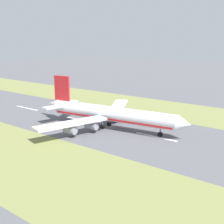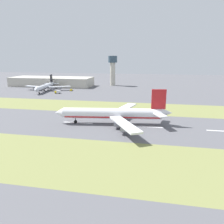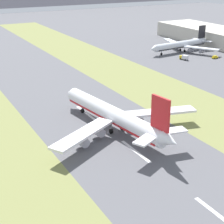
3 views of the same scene
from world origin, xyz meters
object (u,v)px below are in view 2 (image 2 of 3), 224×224
(airplane_main_jet, at_px, (115,114))
(airplane_parked_apron, at_px, (46,87))
(terminal_building, at_px, (52,82))
(control_tower, at_px, (113,67))
(service_truck, at_px, (58,92))
(apron_car, at_px, (71,90))

(airplane_main_jet, xyz_separation_m, airplane_parked_apron, (110.44, 100.37, -0.91))
(terminal_building, relative_size, control_tower, 2.74)
(service_truck, xyz_separation_m, apron_car, (20.65, -7.06, -0.66))
(control_tower, height_order, airplane_parked_apron, control_tower)
(airplane_main_jet, bearing_deg, service_truck, 39.54)
(control_tower, xyz_separation_m, airplane_parked_apron, (-64.97, 65.46, -19.18))
(airplane_main_jet, bearing_deg, apron_car, 31.75)
(airplane_main_jet, height_order, terminal_building, airplane_main_jet)
(terminal_building, relative_size, service_truck, 17.05)
(terminal_building, height_order, apron_car, terminal_building)
(control_tower, relative_size, apron_car, 8.86)
(terminal_building, relative_size, apron_car, 24.26)
(service_truck, bearing_deg, airplane_parked_apron, 55.62)
(airplane_main_jet, relative_size, service_truck, 10.61)
(airplane_parked_apron, relative_size, service_truck, 9.01)
(service_truck, relative_size, apron_car, 1.42)
(airplane_parked_apron, height_order, apron_car, airplane_parked_apron)
(airplane_main_jet, relative_size, airplane_parked_apron, 1.18)
(control_tower, height_order, service_truck, control_tower)
(airplane_main_jet, distance_m, control_tower, 179.78)
(airplane_parked_apron, distance_m, apron_car, 29.16)
(terminal_building, bearing_deg, airplane_main_jet, -143.50)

